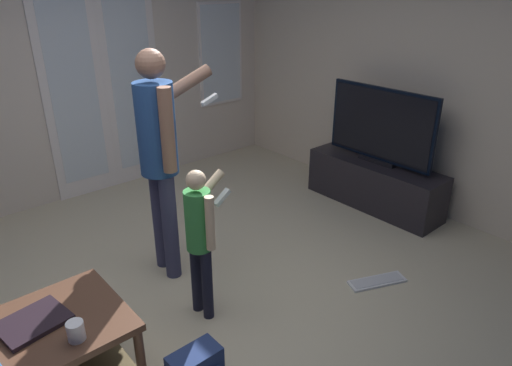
# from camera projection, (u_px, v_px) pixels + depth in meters

# --- Properties ---
(ground_plane) EXTENTS (5.39, 4.81, 0.02)m
(ground_plane) POSITION_uv_depth(u_px,v_px,m) (187.00, 317.00, 3.09)
(ground_plane) COLOR beige
(wall_back_with_doors) EXTENTS (5.39, 0.09, 2.84)m
(wall_back_with_doors) POSITION_uv_depth(u_px,v_px,m) (44.00, 62.00, 4.21)
(wall_back_with_doors) COLOR beige
(wall_back_with_doors) RESTS_ON ground_plane
(wall_right_plain) EXTENTS (0.06, 4.81, 2.81)m
(wall_right_plain) POSITION_uv_depth(u_px,v_px,m) (428.00, 61.00, 4.11)
(wall_right_plain) COLOR beige
(wall_right_plain) RESTS_ON ground_plane
(coffee_table) EXTENTS (0.95, 0.63, 0.51)m
(coffee_table) POSITION_uv_depth(u_px,v_px,m) (31.00, 356.00, 2.27)
(coffee_table) COLOR brown
(coffee_table) RESTS_ON ground_plane
(tv_stand) EXTENTS (0.41, 1.36, 0.46)m
(tv_stand) POSITION_uv_depth(u_px,v_px,m) (374.00, 184.00, 4.51)
(tv_stand) COLOR black
(tv_stand) RESTS_ON ground_plane
(flat_screen_tv) EXTENTS (0.08, 1.11, 0.72)m
(flat_screen_tv) POSITION_uv_depth(u_px,v_px,m) (381.00, 126.00, 4.27)
(flat_screen_tv) COLOR black
(flat_screen_tv) RESTS_ON tv_stand
(person_adult) EXTENTS (0.74, 0.45, 1.68)m
(person_adult) POSITION_uv_depth(u_px,v_px,m) (160.00, 147.00, 3.18)
(person_adult) COLOR #393959
(person_adult) RESTS_ON ground_plane
(person_child) EXTENTS (0.44, 0.31, 1.05)m
(person_child) POSITION_uv_depth(u_px,v_px,m) (200.00, 231.00, 2.87)
(person_child) COLOR #1D1D2F
(person_child) RESTS_ON ground_plane
(loose_keyboard) EXTENTS (0.46, 0.29, 0.02)m
(loose_keyboard) POSITION_uv_depth(u_px,v_px,m) (377.00, 281.00, 3.42)
(loose_keyboard) COLOR white
(loose_keyboard) RESTS_ON ground_plane
(laptop_closed) EXTENTS (0.35, 0.30, 0.02)m
(laptop_closed) POSITION_uv_depth(u_px,v_px,m) (33.00, 322.00, 2.28)
(laptop_closed) COLOR black
(laptop_closed) RESTS_ON coffee_table
(cup_near_edge) EXTENTS (0.08, 0.08, 0.10)m
(cup_near_edge) POSITION_uv_depth(u_px,v_px,m) (76.00, 331.00, 2.16)
(cup_near_edge) COLOR white
(cup_near_edge) RESTS_ON coffee_table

